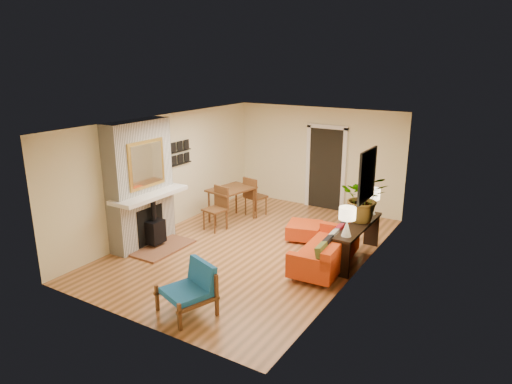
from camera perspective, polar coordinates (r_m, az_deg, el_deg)
room_shell at (r=11.11m, az=9.26°, el=3.02°), size 6.50×6.50×6.50m
fireplace at (r=9.57m, az=-14.12°, el=0.56°), size 1.09×1.68×2.60m
sofa at (r=8.66m, az=9.11°, el=-7.27°), size 0.93×1.92×0.74m
ottoman at (r=9.93m, az=6.06°, el=-4.76°), size 0.85×0.85×0.35m
blue_chair at (r=7.19m, az=-8.00°, el=-11.55°), size 0.95×0.94×0.78m
dining_table at (r=10.81m, az=-2.80°, el=-0.43°), size 1.01×1.88×0.99m
console_table at (r=8.97m, az=12.67°, el=-4.90°), size 0.34×1.85×0.72m
lamp_near at (r=8.20m, az=11.33°, el=-3.23°), size 0.30×0.30×0.54m
lamp_far at (r=9.47m, az=14.32°, el=-0.74°), size 0.30×0.30×0.54m
houseplant at (r=8.99m, az=13.37°, el=-0.66°), size 1.05×0.97×0.96m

